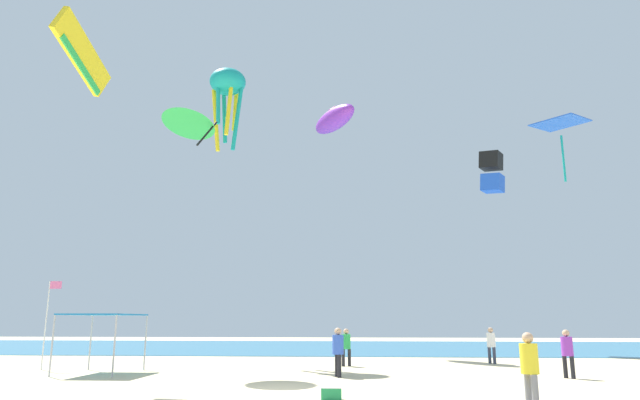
{
  "coord_description": "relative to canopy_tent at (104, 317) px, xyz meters",
  "views": [
    {
      "loc": [
        2.67,
        -18.21,
        2.19
      ],
      "look_at": [
        0.44,
        11.74,
        8.68
      ],
      "focal_mm": 31.22,
      "sensor_mm": 36.0,
      "label": 1
    }
  ],
  "objects": [
    {
      "name": "kite_box_black",
      "position": [
        20.88,
        17.34,
        10.67
      ],
      "size": [
        2.01,
        1.97,
        3.09
      ],
      "rotation": [
        0.0,
        0.0,
        1.05
      ],
      "color": "black"
    },
    {
      "name": "cooler_box",
      "position": [
        10.16,
        -7.2,
        -2.14
      ],
      "size": [
        0.57,
        0.37,
        0.35
      ],
      "color": "#1E8C4C",
      "rests_on": "ground"
    },
    {
      "name": "person_central",
      "position": [
        15.28,
        -8.59,
        -1.21
      ],
      "size": [
        0.45,
        0.5,
        1.89
      ],
      "rotation": [
        0.0,
        0.0,
        1.8
      ],
      "color": "slate",
      "rests_on": "ground"
    },
    {
      "name": "canopy_tent",
      "position": [
        0.0,
        0.0,
        0.0
      ],
      "size": [
        2.63,
        3.28,
        2.45
      ],
      "color": "#B2B2B7",
      "rests_on": "ground"
    },
    {
      "name": "ground",
      "position": [
        8.39,
        -5.37,
        -2.37
      ],
      "size": [
        110.0,
        110.0,
        0.1
      ],
      "primitive_type": "cube",
      "color": "beige"
    },
    {
      "name": "kite_octopus_teal",
      "position": [
        3.08,
        7.57,
        13.84
      ],
      "size": [
        3.06,
        3.06,
        5.18
      ],
      "rotation": [
        0.0,
        0.0,
        4.09
      ],
      "color": "teal"
    },
    {
      "name": "banner_flag",
      "position": [
        -3.36,
        1.49,
        0.05
      ],
      "size": [
        0.61,
        0.06,
        3.96
      ],
      "color": "silver",
      "rests_on": "ground"
    },
    {
      "name": "kite_delta_green",
      "position": [
        2.66,
        1.99,
        9.57
      ],
      "size": [
        3.52,
        3.53,
        2.32
      ],
      "rotation": [
        0.0,
        0.0,
        2.73
      ],
      "color": "green"
    },
    {
      "name": "person_rightmost",
      "position": [
        10.08,
        -0.84,
        -1.21
      ],
      "size": [
        0.45,
        0.49,
        1.89
      ],
      "rotation": [
        0.0,
        0.0,
        1.87
      ],
      "color": "black",
      "rests_on": "ground"
    },
    {
      "name": "person_near_tent",
      "position": [
        18.96,
        -0.71,
        -1.25
      ],
      "size": [
        0.43,
        0.43,
        1.83
      ],
      "rotation": [
        0.0,
        0.0,
        2.16
      ],
      "color": "black",
      "rests_on": "ground"
    },
    {
      "name": "kite_diamond_blue",
      "position": [
        21.32,
        4.22,
        9.57
      ],
      "size": [
        3.24,
        3.24,
        3.2
      ],
      "rotation": [
        0.0,
        0.0,
        5.48
      ],
      "color": "blue"
    },
    {
      "name": "kite_inflatable_purple",
      "position": [
        9.25,
        14.54,
        14.13
      ],
      "size": [
        4.32,
        5.45,
        2.15
      ],
      "rotation": [
        0.0,
        0.0,
        5.25
      ],
      "color": "purple"
    },
    {
      "name": "kite_parafoil_yellow",
      "position": [
        -0.3,
        -3.25,
        10.58
      ],
      "size": [
        0.68,
        4.04,
        2.46
      ],
      "rotation": [
        0.0,
        0.0,
        1.53
      ],
      "color": "yellow"
    },
    {
      "name": "person_far_shore",
      "position": [
        10.26,
        4.38,
        -1.27
      ],
      "size": [
        0.45,
        0.42,
        1.78
      ],
      "rotation": [
        0.0,
        0.0,
        3.54
      ],
      "color": "black",
      "rests_on": "ground"
    },
    {
      "name": "person_leftmost",
      "position": [
        17.68,
        6.57,
        -1.25
      ],
      "size": [
        0.43,
        0.43,
        1.82
      ],
      "rotation": [
        0.0,
        0.0,
        2.17
      ],
      "color": "#33384C",
      "rests_on": "ground"
    },
    {
      "name": "ocean_strip",
      "position": [
        8.39,
        23.98,
        -2.3
      ],
      "size": [
        110.0,
        25.41,
        0.03
      ],
      "primitive_type": "cube",
      "color": "teal",
      "rests_on": "ground"
    }
  ]
}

